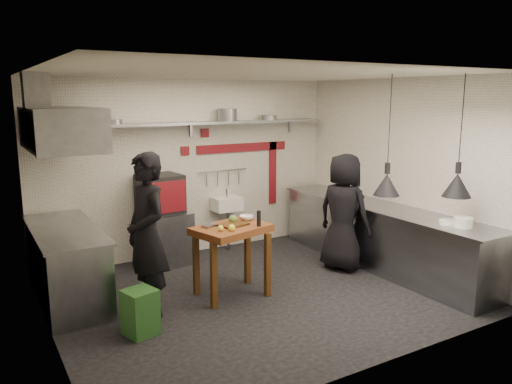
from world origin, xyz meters
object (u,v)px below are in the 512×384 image
oven_stand (166,238)px  chef_left (147,235)px  green_bin (140,312)px  chef_right (344,212)px  combi_oven (160,194)px  prep_table (232,261)px

oven_stand → chef_left: 1.88m
green_bin → chef_left: (0.26, 0.47, 0.71)m
green_bin → chef_right: (3.24, 0.51, 0.61)m
green_bin → combi_oven: bearing=64.3°
chef_right → prep_table: bearing=75.1°
green_bin → prep_table: prep_table is taller
oven_stand → combi_oven: size_ratio=1.33×
chef_right → oven_stand: bearing=37.8°
prep_table → combi_oven: bearing=86.9°
green_bin → chef_left: bearing=61.0°
chef_right → green_bin: bearing=82.3°
prep_table → chef_right: (1.89, 0.06, 0.40)m
oven_stand → green_bin: bearing=-122.2°
oven_stand → combi_oven: bearing=137.8°
combi_oven → prep_table: 1.80m
prep_table → chef_left: (-1.09, 0.01, 0.50)m
oven_stand → chef_right: (2.18, -1.55, 0.46)m
combi_oven → chef_right: chef_right is taller
oven_stand → combi_oven: combi_oven is taller
combi_oven → prep_table: combi_oven is taller
chef_left → green_bin: bearing=-35.4°
green_bin → prep_table: 1.44m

